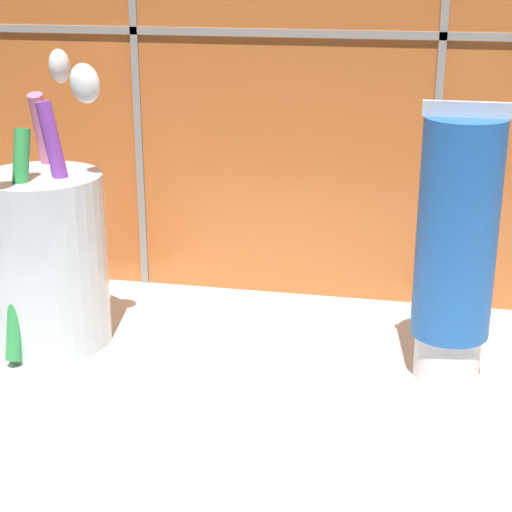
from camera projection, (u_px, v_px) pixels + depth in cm
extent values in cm
cube|color=silver|center=(380.00, 422.00, 45.60)|extent=(79.87, 30.48, 2.00)
cube|color=gray|center=(410.00, 35.00, 52.81)|extent=(89.87, 0.24, 0.50)
cylinder|color=silver|center=(46.00, 260.00, 51.34)|extent=(7.35, 7.35, 10.48)
cylinder|color=purple|center=(72.00, 225.00, 50.00)|extent=(3.36, 1.00, 14.55)
ellipsoid|color=white|center=(85.00, 83.00, 46.92)|extent=(2.07, 1.36, 2.45)
cylinder|color=pink|center=(57.00, 203.00, 54.26)|extent=(1.44, 5.44, 14.73)
ellipsoid|color=white|center=(60.00, 66.00, 53.91)|extent=(1.52, 2.39, 2.60)
cylinder|color=green|center=(18.00, 246.00, 48.57)|extent=(1.52, 3.82, 13.21)
cylinder|color=white|center=(447.00, 354.00, 48.14)|extent=(3.67, 3.67, 2.65)
cylinder|color=blue|center=(457.00, 230.00, 45.67)|extent=(4.31, 4.31, 12.08)
cube|color=silver|center=(467.00, 109.00, 43.51)|extent=(4.53, 0.36, 0.80)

